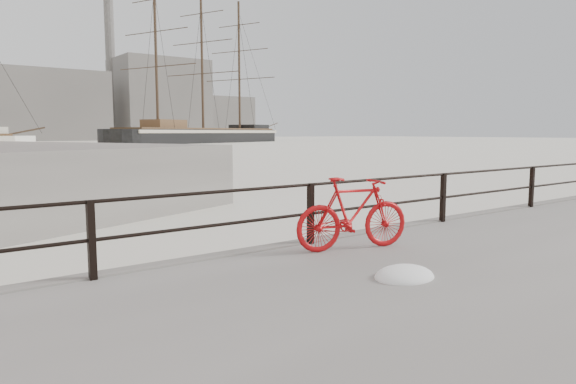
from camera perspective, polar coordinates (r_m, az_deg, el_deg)
ground at (r=11.19m, az=16.08°, el=-4.83°), size 400.00×400.00×0.00m
guardrail at (r=10.97m, az=16.84°, el=-0.59°), size 28.00×0.10×1.00m
bicycle at (r=8.06m, az=7.24°, el=-2.37°), size 1.90×0.79×1.15m
barque_black at (r=108.79m, az=-9.36°, el=5.42°), size 60.23×39.92×32.70m
industrial_west at (r=149.56m, az=-25.86°, el=8.62°), size 32.00×18.00×18.00m
industrial_mid at (r=164.76m, az=-14.05°, el=9.88°), size 26.00×20.00×24.00m
industrial_east at (r=179.10m, az=-7.77°, el=8.14°), size 20.00×16.00×14.00m
smokestack at (r=165.82m, az=-19.10°, el=13.17°), size 2.80×2.80×44.00m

